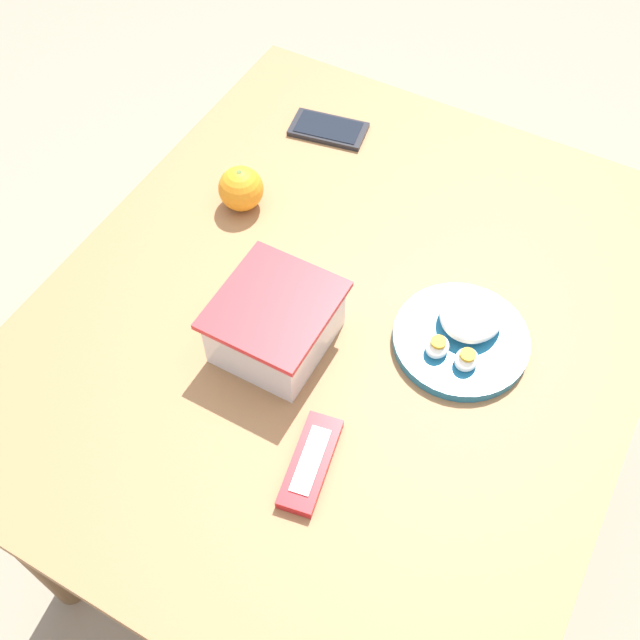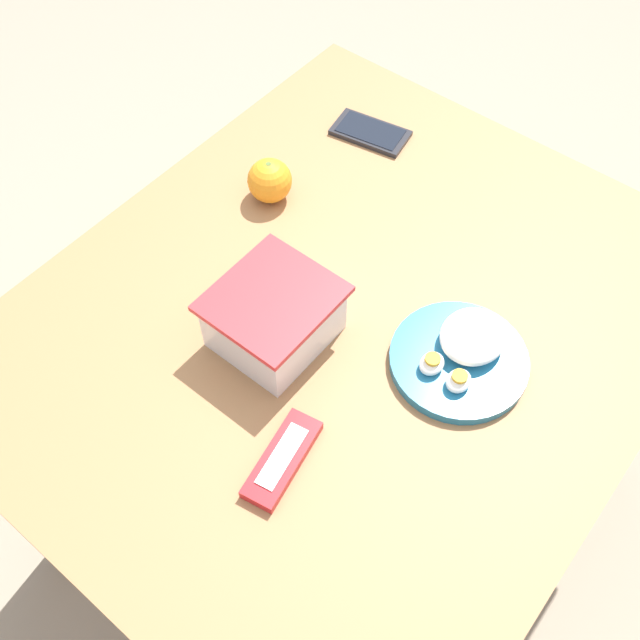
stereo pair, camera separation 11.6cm
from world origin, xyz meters
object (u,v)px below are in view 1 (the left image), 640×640
(orange_fruit, at_px, (241,189))
(candy_bar, at_px, (311,463))
(cell_phone, at_px, (328,129))
(food_container, at_px, (276,325))
(rice_plate, at_px, (464,333))

(orange_fruit, bearing_deg, candy_bar, -137.16)
(candy_bar, height_order, cell_phone, candy_bar)
(food_container, bearing_deg, candy_bar, -136.67)
(orange_fruit, height_order, cell_phone, orange_fruit)
(cell_phone, bearing_deg, candy_bar, -153.53)
(candy_bar, distance_m, cell_phone, 0.70)
(food_container, bearing_deg, rice_plate, -60.12)
(orange_fruit, xyz_separation_m, rice_plate, (-0.08, -0.46, -0.02))
(orange_fruit, xyz_separation_m, cell_phone, (0.25, -0.04, -0.03))
(orange_fruit, relative_size, rice_plate, 0.37)
(food_container, distance_m, candy_bar, 0.22)
(orange_fruit, relative_size, candy_bar, 0.52)
(food_container, height_order, orange_fruit, food_container)
(cell_phone, bearing_deg, rice_plate, -128.07)
(food_container, distance_m, cell_phone, 0.50)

